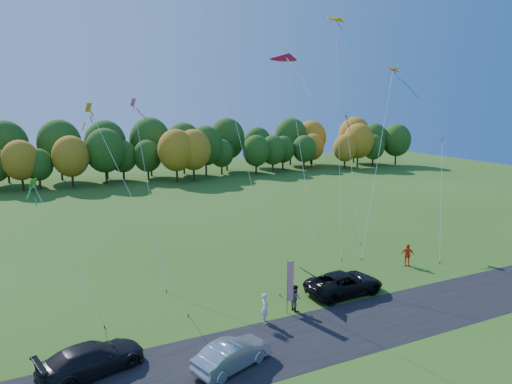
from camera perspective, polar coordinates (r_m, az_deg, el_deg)
name	(u,v)px	position (r m, az deg, el deg)	size (l,w,h in m)	color
ground	(294,307)	(32.36, 4.73, -14.17)	(160.00, 160.00, 0.00)	#2D5616
asphalt_strip	(327,333)	(29.35, 8.83, -17.07)	(90.00, 6.00, 0.01)	black
tree_line	(136,182)	(82.71, -14.79, 1.19)	(116.00, 12.00, 10.00)	#1E4711
black_suv	(344,283)	(34.61, 10.98, -11.11)	(2.73, 5.91, 1.64)	black
silver_sedan	(233,354)	(25.59, -2.95, -19.60)	(1.57, 4.51, 1.49)	#B9B9BE
dark_truck_a	(92,359)	(26.52, -19.85, -19.00)	(2.21, 5.44, 1.58)	black
person_tailgate_a	(265,308)	(29.88, 1.14, -14.31)	(0.71, 0.47, 1.94)	silver
person_tailgate_b	(295,298)	(31.61, 4.90, -13.03)	(0.87, 0.67, 1.78)	gray
person_east	(407,255)	(41.51, 18.38, -7.46)	(1.13, 0.47, 1.94)	#EE4116
feather_flag	(290,281)	(30.69, 4.24, -11.01)	(0.49, 0.07, 3.70)	#999999
kite_delta_blue	(227,90)	(34.64, -3.62, 12.65)	(5.22, 10.77, 30.24)	#4C3F33
kite_parafoil_orange	(339,128)	(45.53, 10.28, 7.88)	(7.87, 11.37, 23.07)	#4C3F33
kite_delta_red	(301,155)	(38.74, 5.69, 4.68)	(3.58, 10.75, 19.46)	#4C3F33
kite_parafoil_rainbow	(378,157)	(44.90, 15.05, 4.19)	(9.26, 6.60, 17.59)	#4C3F33
kite_diamond_yellow	(137,207)	(31.87, -14.70, -1.88)	(5.13, 7.87, 14.08)	#4C3F33
kite_diamond_green	(67,252)	(32.00, -22.53, -6.93)	(3.91, 6.19, 9.15)	#4C3F33
kite_diamond_white	(353,175)	(47.85, 11.99, 2.08)	(2.71, 6.71, 13.39)	#4C3F33
kite_diamond_pink	(147,183)	(37.18, -13.43, 1.13)	(1.11, 8.86, 14.48)	#4C3F33
kite_diamond_blue_low	(441,198)	(44.66, 22.12, -0.69)	(4.25, 4.71, 10.93)	#4C3F33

